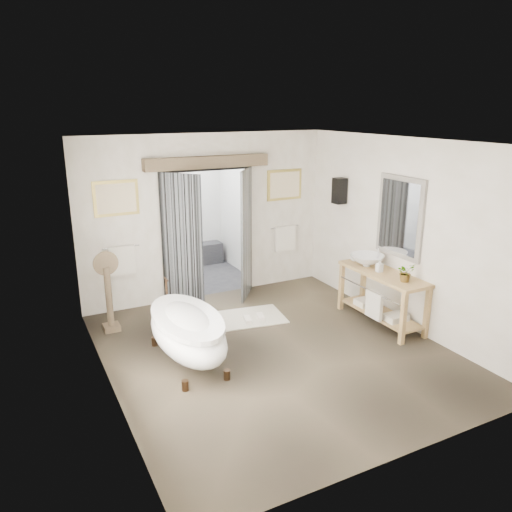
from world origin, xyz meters
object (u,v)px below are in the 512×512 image
clawfoot_tub (187,331)px  basin (367,260)px  rug (247,318)px  vanity (381,293)px

clawfoot_tub → basin: 3.18m
clawfoot_tub → basin: size_ratio=3.45×
clawfoot_tub → rug: size_ratio=1.58×
basin → clawfoot_tub: bearing=167.9°
vanity → basin: (-0.01, 0.38, 0.44)m
clawfoot_tub → vanity: (3.14, -0.19, 0.05)m
clawfoot_tub → rug: clawfoot_tub is taller
vanity → rug: bearing=148.0°
vanity → rug: size_ratio=1.33×
clawfoot_tub → vanity: size_ratio=1.18×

